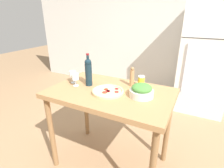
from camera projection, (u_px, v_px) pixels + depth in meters
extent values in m
plane|color=#9E7A56|center=(111.00, 162.00, 2.07)|extent=(14.00, 14.00, 0.00)
cube|color=silver|center=(163.00, 31.00, 3.46)|extent=(6.40, 0.06, 2.60)
cube|color=white|center=(205.00, 60.00, 2.94)|extent=(0.79, 0.69, 1.80)
cube|color=black|center=(210.00, 39.00, 2.50)|extent=(0.78, 0.01, 0.01)
cylinder|color=#B2B2B7|center=(184.00, 69.00, 2.79)|extent=(0.02, 0.02, 0.81)
cube|color=#A87A4C|center=(110.00, 93.00, 1.73)|extent=(1.21, 0.76, 0.05)
cylinder|color=olive|center=(52.00, 133.00, 1.87)|extent=(0.06, 0.06, 0.87)
cylinder|color=olive|center=(86.00, 107.00, 2.40)|extent=(0.06, 0.06, 0.87)
cylinder|color=olive|center=(167.00, 129.00, 1.94)|extent=(0.06, 0.06, 0.87)
cylinder|color=#142833|center=(89.00, 75.00, 1.82)|extent=(0.07, 0.07, 0.23)
sphere|color=#142833|center=(88.00, 62.00, 1.77)|extent=(0.07, 0.07, 0.07)
cylinder|color=#142833|center=(88.00, 59.00, 1.75)|extent=(0.03, 0.03, 0.07)
cylinder|color=maroon|center=(88.00, 54.00, 1.74)|extent=(0.03, 0.03, 0.02)
cylinder|color=silver|center=(76.00, 85.00, 1.85)|extent=(0.06, 0.06, 0.00)
cylinder|color=silver|center=(76.00, 82.00, 1.83)|extent=(0.01, 0.01, 0.07)
cylinder|color=white|center=(75.00, 77.00, 1.81)|extent=(0.07, 0.07, 0.06)
cylinder|color=maroon|center=(75.00, 79.00, 1.82)|extent=(0.06, 0.06, 0.02)
cylinder|color=silver|center=(74.00, 82.00, 1.93)|extent=(0.06, 0.06, 0.00)
cylinder|color=silver|center=(73.00, 79.00, 1.92)|extent=(0.01, 0.01, 0.07)
cylinder|color=white|center=(73.00, 74.00, 1.89)|extent=(0.07, 0.07, 0.06)
cylinder|color=maroon|center=(73.00, 76.00, 1.90)|extent=(0.06, 0.06, 0.01)
cylinder|color=#AD7F51|center=(132.00, 78.00, 1.81)|extent=(0.04, 0.04, 0.17)
sphere|color=#936C45|center=(132.00, 69.00, 1.77)|extent=(0.04, 0.04, 0.04)
cylinder|color=silver|center=(142.00, 93.00, 1.60)|extent=(0.22, 0.22, 0.07)
ellipsoid|color=#478438|center=(142.00, 88.00, 1.58)|extent=(0.19, 0.19, 0.08)
cylinder|color=#DBC189|center=(108.00, 92.00, 1.68)|extent=(0.31, 0.31, 0.02)
torus|color=#DBC189|center=(108.00, 91.00, 1.67)|extent=(0.31, 0.31, 0.02)
cylinder|color=#A93021|center=(105.00, 92.00, 1.64)|extent=(0.05, 0.05, 0.01)
cylinder|color=#A8151F|center=(108.00, 91.00, 1.67)|extent=(0.04, 0.04, 0.01)
cylinder|color=red|center=(117.00, 89.00, 1.72)|extent=(0.04, 0.04, 0.01)
cylinder|color=#AB1C1A|center=(108.00, 91.00, 1.67)|extent=(0.04, 0.04, 0.01)
cylinder|color=red|center=(108.00, 91.00, 1.66)|extent=(0.03, 0.03, 0.01)
cylinder|color=#A92721|center=(117.00, 92.00, 1.65)|extent=(0.04, 0.04, 0.01)
cylinder|color=red|center=(106.00, 89.00, 1.71)|extent=(0.04, 0.04, 0.01)
cylinder|color=yellow|center=(141.00, 82.00, 1.80)|extent=(0.07, 0.07, 0.11)
cylinder|color=white|center=(141.00, 77.00, 1.78)|extent=(0.07, 0.07, 0.01)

